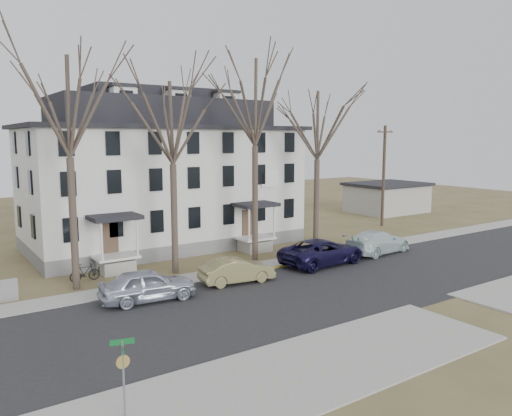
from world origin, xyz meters
TOP-DOWN VIEW (x-y plane):
  - ground at (0.00, 0.00)m, footprint 120.00×120.00m
  - main_road at (0.00, 2.00)m, footprint 120.00×10.00m
  - far_sidewalk at (0.00, 8.00)m, footprint 120.00×2.00m
  - near_sidewalk_left at (-8.00, -5.00)m, footprint 20.00×5.00m
  - yellow_curb at (5.00, 7.10)m, footprint 14.00×0.25m
  - boarding_house at (-2.00, 17.95)m, footprint 20.80×12.36m
  - distant_building at (26.00, 20.00)m, footprint 8.50×6.50m
  - tree_far_left at (-11.00, 9.80)m, footprint 8.40×8.40m
  - tree_mid_left at (-5.00, 9.80)m, footprint 7.80×7.80m
  - tree_center at (1.00, 9.80)m, footprint 9.00×9.00m
  - tree_mid_right at (6.50, 9.80)m, footprint 7.80×7.80m
  - utility_pole_far at (18.50, 14.00)m, footprint 2.00×0.28m
  - car_silver at (-8.53, 5.54)m, footprint 5.05×2.42m
  - car_tan at (-3.03, 5.73)m, footprint 4.51×2.05m
  - car_navy at (3.89, 6.15)m, footprint 6.25×3.18m
  - car_white at (9.39, 6.33)m, footprint 5.88×2.91m
  - bicycle_left at (-8.31, 12.12)m, footprint 1.59×0.66m
  - bicycle_right at (-10.22, 10.92)m, footprint 1.74×0.50m
  - street_sign at (-13.28, -4.32)m, footprint 0.71×0.71m

SIDE VIEW (x-z plane):
  - ground at x=0.00m, z-range 0.00..0.00m
  - main_road at x=0.00m, z-range -0.02..0.02m
  - far_sidewalk at x=0.00m, z-range -0.04..0.04m
  - near_sidewalk_left at x=-8.00m, z-range -0.04..0.04m
  - yellow_curb at x=5.00m, z-range -0.03..0.03m
  - bicycle_left at x=-8.31m, z-range 0.00..0.82m
  - bicycle_right at x=-10.22m, z-range 0.00..1.05m
  - car_tan at x=-3.03m, z-range 0.00..1.43m
  - car_white at x=9.39m, z-range 0.00..1.64m
  - car_silver at x=-8.53m, z-range 0.00..1.66m
  - car_navy at x=3.89m, z-range 0.00..1.69m
  - street_sign at x=-13.28m, z-range 0.42..2.91m
  - distant_building at x=26.00m, z-range 0.00..3.35m
  - utility_pole_far at x=18.50m, z-range 0.15..9.65m
  - boarding_house at x=-2.00m, z-range -0.65..11.40m
  - tree_mid_left at x=-5.00m, z-range 3.23..15.97m
  - tree_mid_right at x=6.50m, z-range 3.23..15.97m
  - tree_far_left at x=-11.00m, z-range 3.48..17.20m
  - tree_center at x=1.00m, z-range 3.73..18.43m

